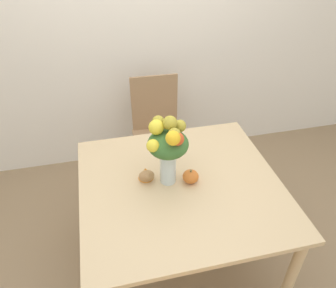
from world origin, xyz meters
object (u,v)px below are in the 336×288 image
pumpkin (191,176)px  turkey_figurine (146,174)px  dining_chair_near_window (157,131)px  flower_vase (168,146)px

pumpkin → turkey_figurine: bearing=162.7°
dining_chair_near_window → turkey_figurine: bearing=-103.4°
flower_vase → turkey_figurine: (-0.12, 0.04, -0.22)m
flower_vase → turkey_figurine: flower_vase is taller
pumpkin → turkey_figurine: 0.26m
flower_vase → pumpkin: 0.26m
turkey_figurine → dining_chair_near_window: 0.95m
dining_chair_near_window → pumpkin: bearing=-87.3°
pumpkin → dining_chair_near_window: dining_chair_near_window is taller
pumpkin → flower_vase: bearing=164.4°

